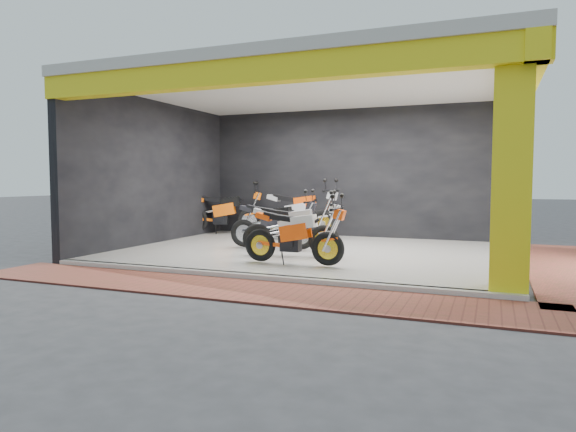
% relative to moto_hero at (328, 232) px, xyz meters
% --- Properties ---
extents(ground, '(80.00, 80.00, 0.00)m').
position_rel_moto_hero_xyz_m(ground, '(-0.89, -0.06, -0.71)').
color(ground, '#2D2D30').
rests_on(ground, ground).
extents(showroom_floor, '(8.00, 6.00, 0.10)m').
position_rel_moto_hero_xyz_m(showroom_floor, '(-0.89, 1.94, -0.66)').
color(showroom_floor, white).
rests_on(showroom_floor, ground).
extents(showroom_ceiling, '(8.40, 6.40, 0.20)m').
position_rel_moto_hero_xyz_m(showroom_ceiling, '(-0.89, 1.94, 2.89)').
color(showroom_ceiling, beige).
rests_on(showroom_ceiling, corner_column).
extents(back_wall, '(8.20, 0.20, 3.50)m').
position_rel_moto_hero_xyz_m(back_wall, '(-0.89, 5.04, 1.04)').
color(back_wall, black).
rests_on(back_wall, ground).
extents(left_wall, '(0.20, 6.20, 3.50)m').
position_rel_moto_hero_xyz_m(left_wall, '(-4.99, 1.94, 1.04)').
color(left_wall, black).
rests_on(left_wall, ground).
extents(corner_column, '(0.50, 0.50, 3.50)m').
position_rel_moto_hero_xyz_m(corner_column, '(2.86, -0.81, 1.04)').
color(corner_column, yellow).
rests_on(corner_column, ground).
extents(header_beam_front, '(8.40, 0.30, 0.40)m').
position_rel_moto_hero_xyz_m(header_beam_front, '(-0.89, -1.06, 2.59)').
color(header_beam_front, yellow).
rests_on(header_beam_front, corner_column).
extents(header_beam_right, '(0.30, 6.40, 0.40)m').
position_rel_moto_hero_xyz_m(header_beam_right, '(3.11, 1.94, 2.59)').
color(header_beam_right, yellow).
rests_on(header_beam_right, corner_column).
extents(floor_kerb, '(8.00, 0.20, 0.10)m').
position_rel_moto_hero_xyz_m(floor_kerb, '(-0.89, -1.08, -0.66)').
color(floor_kerb, white).
rests_on(floor_kerb, ground).
extents(paver_front, '(9.00, 1.40, 0.03)m').
position_rel_moto_hero_xyz_m(paver_front, '(-0.89, -1.86, -0.69)').
color(paver_front, brown).
rests_on(paver_front, ground).
extents(paver_right, '(1.40, 7.00, 0.03)m').
position_rel_moto_hero_xyz_m(paver_right, '(3.91, 1.94, -0.69)').
color(paver_right, brown).
rests_on(paver_right, ground).
extents(moto_hero, '(2.00, 0.76, 1.22)m').
position_rel_moto_hero_xyz_m(moto_hero, '(0.00, 0.00, 0.00)').
color(moto_hero, '#FF4D0A').
rests_on(moto_hero, showroom_floor).
extents(moto_row_a, '(2.16, 1.14, 1.26)m').
position_rel_moto_hero_xyz_m(moto_row_a, '(-0.40, 1.03, 0.02)').
color(moto_row_a, '#ACAEB4').
rests_on(moto_row_a, showroom_floor).
extents(moto_row_b, '(2.11, 0.90, 1.26)m').
position_rel_moto_hero_xyz_m(moto_row_b, '(-1.15, 1.78, 0.02)').
color(moto_row_b, black).
rests_on(moto_row_b, showroom_floor).
extents(moto_row_c, '(2.53, 1.23, 1.48)m').
position_rel_moto_hero_xyz_m(moto_row_c, '(-1.39, 4.03, 0.13)').
color(moto_row_c, '#ADAFB5').
rests_on(moto_row_c, showroom_floor).
extents(moto_row_d, '(2.47, 1.62, 1.42)m').
position_rel_moto_hero_xyz_m(moto_row_d, '(-3.69, 4.44, 0.10)').
color(moto_row_d, '#FB610A').
rests_on(moto_row_d, showroom_floor).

